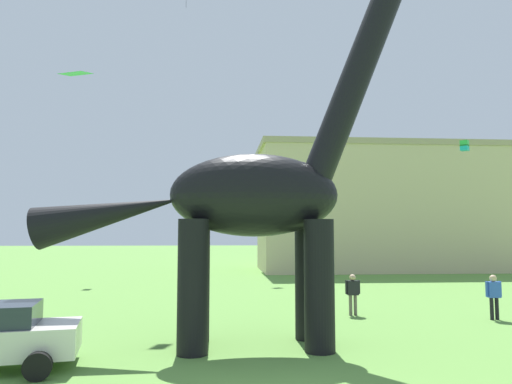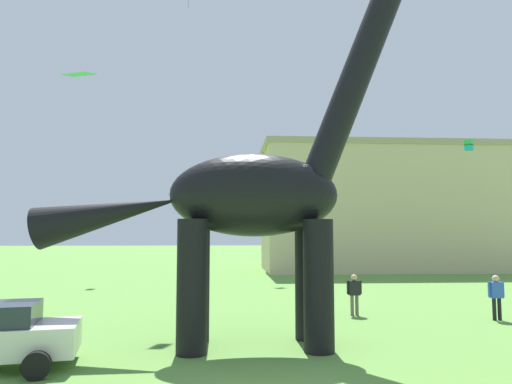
# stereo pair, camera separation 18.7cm
# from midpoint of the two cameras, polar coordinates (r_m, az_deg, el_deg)

# --- Properties ---
(dinosaur_sculpture) EXTENTS (11.54, 2.44, 12.06)m
(dinosaur_sculpture) POSITION_cam_midpoint_polar(r_m,az_deg,el_deg) (13.97, -0.79, -0.38)
(dinosaur_sculpture) COLOR black
(dinosaur_sculpture) RESTS_ON ground_plane
(person_watching_child) EXTENTS (0.60, 0.27, 1.61)m
(person_watching_child) POSITION_cam_midpoint_polar(r_m,az_deg,el_deg) (19.56, 11.29, -11.54)
(person_watching_child) COLOR #6B6056
(person_watching_child) RESTS_ON ground_plane
(person_vendor_side) EXTENTS (0.63, 0.28, 1.67)m
(person_vendor_side) POSITION_cam_midpoint_polar(r_m,az_deg,el_deg) (20.28, 26.45, -10.78)
(person_vendor_side) COLOR black
(person_vendor_side) RESTS_ON ground_plane
(kite_apex) EXTENTS (0.80, 0.74, 0.13)m
(kite_apex) POSITION_cam_midpoint_polar(r_m,az_deg,el_deg) (32.00, 1.60, 0.07)
(kite_apex) COLOR pink
(kite_high_right) EXTENTS (0.71, 0.71, 0.72)m
(kite_high_right) POSITION_cam_midpoint_polar(r_m,az_deg,el_deg) (36.19, 23.67, 5.13)
(kite_high_right) COLOR green
(kite_near_high) EXTENTS (1.85, 1.62, 0.25)m
(kite_near_high) POSITION_cam_midpoint_polar(r_m,az_deg,el_deg) (28.94, -21.05, 13.15)
(kite_near_high) COLOR green
(kite_mid_right) EXTENTS (0.46, 0.46, 0.63)m
(kite_mid_right) POSITION_cam_midpoint_polar(r_m,az_deg,el_deg) (31.64, -18.54, -3.09)
(kite_mid_right) COLOR black
(background_building_block) EXTENTS (22.78, 8.73, 10.96)m
(background_building_block) POSITION_cam_midpoint_polar(r_m,az_deg,el_deg) (43.83, 15.23, -1.87)
(background_building_block) COLOR #CCB78E
(background_building_block) RESTS_ON ground_plane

